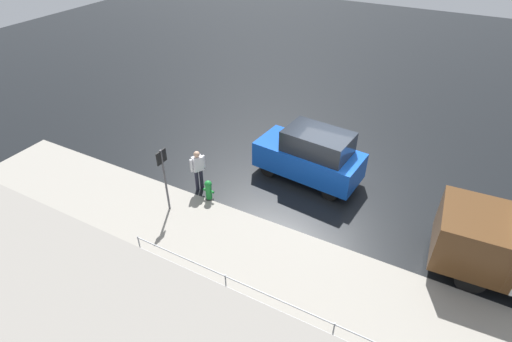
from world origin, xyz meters
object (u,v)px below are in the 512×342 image
at_px(fire_hydrant, 209,190).
at_px(pedestrian, 198,167).
at_px(moving_hatchback, 311,155).
at_px(sign_post, 164,172).

relative_size(fire_hydrant, pedestrian, 0.50).
distance_m(fire_hydrant, pedestrian, 0.91).
distance_m(moving_hatchback, pedestrian, 4.13).
bearing_deg(fire_hydrant, sign_post, 50.82).
xyz_separation_m(moving_hatchback, fire_hydrant, (2.62, 2.87, -0.63)).
distance_m(fire_hydrant, sign_post, 1.84).
relative_size(moving_hatchback, pedestrian, 2.50).
height_order(fire_hydrant, sign_post, sign_post).
relative_size(fire_hydrant, sign_post, 0.33).
xyz_separation_m(moving_hatchback, sign_post, (3.52, 3.97, 0.55)).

